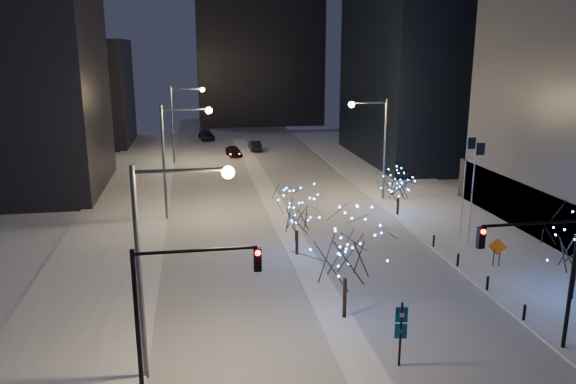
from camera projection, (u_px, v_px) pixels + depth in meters
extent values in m
plane|color=silver|center=(368.00, 381.00, 25.59)|extent=(160.00, 160.00, 0.00)
cube|color=#A8AEB7|center=(267.00, 192.00, 59.00)|extent=(20.00, 130.00, 0.02)
cube|color=white|center=(274.00, 204.00, 54.22)|extent=(2.00, 80.00, 0.15)
cube|color=white|center=(467.00, 228.00, 47.11)|extent=(10.00, 90.00, 0.15)
cube|color=white|center=(110.00, 248.00, 42.39)|extent=(8.00, 90.00, 0.15)
cube|color=black|center=(69.00, 93.00, 86.19)|extent=(18.00, 16.00, 16.00)
cube|color=black|center=(258.00, 15.00, 109.16)|extent=(24.00, 14.00, 42.00)
cylinder|color=#595E66|center=(140.00, 277.00, 24.63)|extent=(0.24, 0.24, 10.00)
cylinder|color=#595E66|center=(181.00, 171.00, 23.78)|extent=(4.00, 0.16, 0.16)
sphere|color=#FFD07F|center=(228.00, 172.00, 24.15)|extent=(0.56, 0.56, 0.56)
cylinder|color=#595E66|center=(164.00, 164.00, 48.50)|extent=(0.24, 0.24, 10.00)
cylinder|color=#595E66|center=(185.00, 109.00, 47.65)|extent=(4.00, 0.16, 0.16)
sphere|color=#FFD07F|center=(209.00, 110.00, 48.01)|extent=(0.56, 0.56, 0.56)
cylinder|color=#595E66|center=(172.00, 126.00, 72.36)|extent=(0.24, 0.24, 10.00)
cylinder|color=#595E66|center=(187.00, 89.00, 71.52)|extent=(4.00, 0.16, 0.16)
sphere|color=#FFD07F|center=(202.00, 90.00, 71.88)|extent=(0.56, 0.56, 0.56)
cylinder|color=#595E66|center=(385.00, 151.00, 54.78)|extent=(0.24, 0.24, 10.00)
cylinder|color=#595E66|center=(369.00, 103.00, 53.32)|extent=(3.50, 0.16, 0.16)
sphere|color=#FFD07F|center=(351.00, 105.00, 53.07)|extent=(0.56, 0.56, 0.56)
cylinder|color=black|center=(138.00, 330.00, 23.09)|extent=(0.20, 0.20, 7.00)
cylinder|color=black|center=(196.00, 251.00, 22.68)|extent=(5.00, 0.14, 0.14)
cube|color=black|center=(258.00, 259.00, 23.22)|extent=(0.32, 0.28, 1.00)
sphere|color=#FF0C05|center=(258.00, 253.00, 22.96)|extent=(0.22, 0.22, 0.22)
cylinder|color=black|center=(571.00, 285.00, 27.39)|extent=(0.20, 0.20, 7.00)
cylinder|color=black|center=(532.00, 224.00, 26.16)|extent=(5.00, 0.14, 0.14)
cube|color=black|center=(481.00, 238.00, 25.89)|extent=(0.32, 0.28, 1.00)
sphere|color=#FF0C05|center=(484.00, 232.00, 25.63)|extent=(0.22, 0.22, 0.22)
cylinder|color=silver|center=(472.00, 194.00, 41.95)|extent=(0.10, 0.10, 8.00)
cube|color=black|center=(480.00, 149.00, 41.16)|extent=(0.70, 0.03, 0.90)
cylinder|color=silver|center=(464.00, 186.00, 44.43)|extent=(0.10, 0.10, 8.00)
cube|color=black|center=(472.00, 143.00, 43.64)|extent=(0.70, 0.03, 0.90)
cylinder|color=black|center=(524.00, 312.00, 30.92)|extent=(0.16, 0.16, 0.90)
cylinder|color=black|center=(487.00, 283.00, 34.74)|extent=(0.16, 0.16, 0.90)
cylinder|color=black|center=(458.00, 260.00, 38.56)|extent=(0.16, 0.16, 0.90)
cylinder|color=black|center=(434.00, 241.00, 42.38)|extent=(0.16, 0.16, 0.90)
imported|color=black|center=(234.00, 151.00, 78.46)|extent=(2.38, 4.49, 1.46)
imported|color=black|center=(255.00, 146.00, 82.76)|extent=(1.64, 4.47, 1.46)
imported|color=black|center=(206.00, 135.00, 92.73)|extent=(2.83, 5.55, 1.54)
cylinder|color=black|center=(345.00, 298.00, 31.10)|extent=(0.22, 0.22, 2.30)
cylinder|color=black|center=(297.00, 242.00, 40.69)|extent=(0.22, 0.22, 1.81)
cylinder|color=black|center=(573.00, 284.00, 33.44)|extent=(0.22, 0.22, 1.93)
cylinder|color=black|center=(398.00, 206.00, 50.47)|extent=(0.22, 0.22, 1.55)
cylinder|color=black|center=(401.00, 335.00, 26.44)|extent=(0.11, 0.11, 3.28)
cube|color=navy|center=(402.00, 315.00, 26.18)|extent=(0.58, 0.18, 0.75)
cube|color=navy|center=(401.00, 331.00, 26.39)|extent=(0.58, 0.18, 0.75)
cylinder|color=black|center=(494.00, 258.00, 38.53)|extent=(0.06, 0.06, 1.19)
cylinder|color=black|center=(499.00, 258.00, 38.60)|extent=(0.06, 0.06, 1.19)
cube|color=orange|center=(498.00, 247.00, 38.36)|extent=(1.13, 0.54, 1.22)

